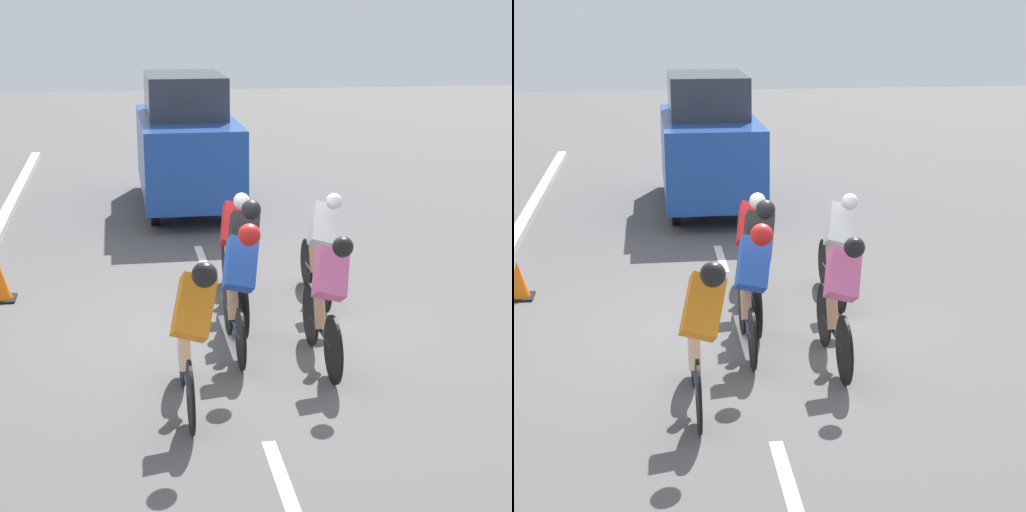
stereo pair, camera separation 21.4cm
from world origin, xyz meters
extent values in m
plane|color=#565454|center=(0.00, 0.00, 0.00)|extent=(60.00, 60.00, 0.00)
cube|color=white|center=(0.00, 3.42, 0.00)|extent=(0.12, 1.40, 0.01)
cube|color=white|center=(0.00, 0.22, 0.00)|extent=(0.12, 1.40, 0.01)
cube|color=white|center=(0.00, -2.98, 0.00)|extent=(0.12, 1.40, 0.01)
cylinder|color=black|center=(-0.85, 0.58, 0.35)|extent=(0.03, 0.70, 0.70)
cylinder|color=black|center=(-0.85, 1.61, 0.35)|extent=(0.03, 0.70, 0.70)
cylinder|color=black|center=(-0.85, 1.10, 0.35)|extent=(0.04, 1.03, 0.04)
cylinder|color=black|center=(-0.85, 0.92, 0.56)|extent=(0.04, 0.04, 0.42)
cylinder|color=yellow|center=(-0.85, 1.05, 0.45)|extent=(0.07, 0.07, 0.16)
cylinder|color=tan|center=(-0.85, 1.02, 0.53)|extent=(0.12, 0.23, 0.36)
cube|color=pink|center=(-0.91, 1.20, 1.02)|extent=(0.44, 0.46, 0.59)
sphere|color=black|center=(-0.97, 1.42, 1.36)|extent=(0.21, 0.21, 0.21)
cylinder|color=black|center=(-0.15, -0.78, 0.36)|extent=(0.03, 0.72, 0.72)
cylinder|color=black|center=(-0.15, 0.26, 0.36)|extent=(0.03, 0.72, 0.72)
cylinder|color=navy|center=(-0.15, -0.26, 0.36)|extent=(0.04, 1.03, 0.04)
cylinder|color=navy|center=(-0.15, -0.44, 0.57)|extent=(0.04, 0.04, 0.42)
cylinder|color=green|center=(-0.15, -0.31, 0.46)|extent=(0.07, 0.07, 0.16)
cylinder|color=#DBAD84|center=(-0.15, -0.34, 0.54)|extent=(0.12, 0.23, 0.36)
cube|color=black|center=(-0.21, -0.16, 1.06)|extent=(0.44, 0.50, 0.65)
sphere|color=black|center=(-0.27, 0.06, 1.45)|extent=(0.23, 0.23, 0.23)
cylinder|color=black|center=(-0.18, -1.62, 0.33)|extent=(0.03, 0.65, 0.65)
cylinder|color=black|center=(-0.18, -0.61, 0.33)|extent=(0.03, 0.65, 0.65)
cylinder|color=red|center=(-0.18, -1.12, 0.33)|extent=(0.04, 1.02, 0.04)
cylinder|color=red|center=(-0.18, -1.29, 0.54)|extent=(0.04, 0.04, 0.42)
cylinder|color=white|center=(-0.18, -1.17, 0.43)|extent=(0.07, 0.07, 0.16)
cylinder|color=#DBAD84|center=(-0.18, -1.19, 0.51)|extent=(0.12, 0.23, 0.36)
cube|color=red|center=(-0.23, -1.02, 1.01)|extent=(0.42, 0.47, 0.60)
sphere|color=white|center=(-0.28, -0.80, 1.36)|extent=(0.20, 0.20, 0.20)
cylinder|color=black|center=(0.01, 0.11, 0.33)|extent=(0.03, 0.65, 0.65)
cylinder|color=black|center=(0.01, 1.12, 0.33)|extent=(0.03, 0.65, 0.65)
cylinder|color=navy|center=(0.01, 0.61, 0.33)|extent=(0.04, 1.02, 0.04)
cylinder|color=navy|center=(0.01, 0.44, 0.54)|extent=(0.04, 0.04, 0.42)
cylinder|color=white|center=(0.01, 0.56, 0.43)|extent=(0.07, 0.07, 0.16)
cylinder|color=tan|center=(0.01, 0.54, 0.51)|extent=(0.12, 0.23, 0.36)
cube|color=blue|center=(-0.05, 0.71, 1.02)|extent=(0.44, 0.48, 0.63)
sphere|color=red|center=(-0.11, 0.93, 1.39)|extent=(0.24, 0.24, 0.24)
cylinder|color=black|center=(-1.26, -1.46, 0.33)|extent=(0.03, 0.65, 0.65)
cylinder|color=black|center=(-1.26, -0.43, 0.33)|extent=(0.03, 0.65, 0.65)
cylinder|color=#B7B7BC|center=(-1.26, -0.95, 0.33)|extent=(0.04, 1.03, 0.04)
cylinder|color=#B7B7BC|center=(-1.26, -1.13, 0.54)|extent=(0.04, 0.04, 0.42)
cylinder|color=white|center=(-1.26, -1.00, 0.43)|extent=(0.07, 0.07, 0.16)
cylinder|color=tan|center=(-1.26, -1.02, 0.51)|extent=(0.12, 0.23, 0.36)
cube|color=white|center=(-1.33, -0.85, 1.00)|extent=(0.45, 0.47, 0.62)
sphere|color=white|center=(-1.40, -0.63, 1.35)|extent=(0.20, 0.20, 0.20)
cylinder|color=black|center=(0.65, 1.40, 0.33)|extent=(0.03, 0.67, 0.67)
cylinder|color=black|center=(0.65, 2.43, 0.33)|extent=(0.03, 0.67, 0.67)
cylinder|color=navy|center=(0.65, 1.92, 0.33)|extent=(0.04, 1.03, 0.04)
cylinder|color=navy|center=(0.65, 1.74, 0.54)|extent=(0.04, 0.04, 0.42)
cylinder|color=green|center=(0.65, 1.87, 0.43)|extent=(0.07, 0.07, 0.16)
cylinder|color=beige|center=(0.65, 1.84, 0.51)|extent=(0.12, 0.23, 0.36)
cube|color=orange|center=(0.57, 2.02, 1.03)|extent=(0.47, 0.49, 0.65)
sphere|color=black|center=(0.49, 2.24, 1.40)|extent=(0.23, 0.23, 0.23)
cylinder|color=black|center=(-0.76, -5.18, 0.32)|extent=(0.14, 0.64, 0.64)
cylinder|color=black|center=(0.60, -5.18, 0.32)|extent=(0.14, 0.64, 0.64)
cylinder|color=black|center=(-0.76, -7.86, 0.32)|extent=(0.14, 0.64, 0.64)
cylinder|color=black|center=(0.60, -7.86, 0.32)|extent=(0.14, 0.64, 0.64)
cube|color=#1E479E|center=(-0.08, -6.52, 1.01)|extent=(1.70, 4.31, 1.37)
cube|color=#2D333D|center=(-0.08, -6.73, 2.07)|extent=(1.39, 2.37, 0.76)
cube|color=black|center=(2.75, -1.52, 0.01)|extent=(0.36, 0.36, 0.03)
cone|color=orange|center=(2.75, -1.52, 0.26)|extent=(0.28, 0.28, 0.46)
camera|label=1|loc=(1.18, 9.30, 3.64)|focal=60.00mm
camera|label=2|loc=(0.97, 9.33, 3.64)|focal=60.00mm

